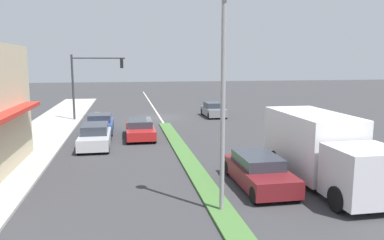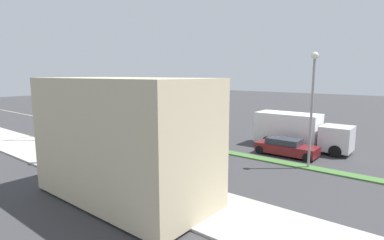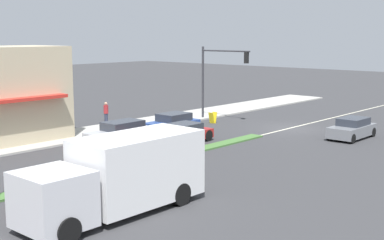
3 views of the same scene
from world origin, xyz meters
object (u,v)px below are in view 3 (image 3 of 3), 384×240
warning_aframe_sign (213,118)px  sedan_maroon (74,183)px  delivery_truck (120,175)px  hatchback_red (179,134)px  pedestrian (106,113)px  traffic_signal_main (217,71)px  sedan_silver (121,133)px  coupe_blue (173,124)px  suv_grey (352,129)px

warning_aframe_sign → sedan_maroon: (-7.72, 18.27, 0.21)m
delivery_truck → hatchback_red: delivery_truck is taller
pedestrian → sedan_maroon: (-12.66, 12.02, -0.37)m
traffic_signal_main → pedestrian: 9.11m
pedestrian → sedan_silver: bearing=148.9°
sedan_maroon → coupe_blue: bearing=-61.6°
warning_aframe_sign → coupe_blue: bearing=96.0°
traffic_signal_main → pedestrian: traffic_signal_main is taller
pedestrian → warning_aframe_sign: bearing=-128.3°
warning_aframe_sign → sedan_maroon: 19.84m
delivery_truck → coupe_blue: (10.00, -13.23, -0.83)m
traffic_signal_main → delivery_truck: traffic_signal_main is taller
coupe_blue → suv_grey: coupe_blue is taller
coupe_blue → delivery_truck: bearing=127.1°
sedan_silver → hatchback_red: bearing=-141.0°
coupe_blue → sedan_silver: size_ratio=0.85×
coupe_blue → hatchback_red: coupe_blue is taller
delivery_truck → suv_grey: 19.56m
warning_aframe_sign → coupe_blue: coupe_blue is taller
delivery_truck → hatchback_red: (7.20, -10.89, -0.87)m
sedan_maroon → suv_grey: suv_grey is taller
pedestrian → traffic_signal_main: bearing=-120.1°
warning_aframe_sign → hatchback_red: size_ratio=0.18×
traffic_signal_main → hatchback_red: traffic_signal_main is taller
traffic_signal_main → coupe_blue: size_ratio=1.47×
traffic_signal_main → coupe_blue: (-1.12, 6.15, -3.26)m
traffic_signal_main → warning_aframe_sign: size_ratio=6.69×
traffic_signal_main → suv_grey: bearing=-179.2°
sedan_maroon → sedan_silver: sedan_silver is taller
traffic_signal_main → sedan_maroon: bearing=113.1°
sedan_maroon → hatchback_red: bearing=-68.2°
sedan_maroon → sedan_silver: 11.31m
sedan_maroon → delivery_truck: bearing=-177.9°
sedan_silver → coupe_blue: bearing=-90.0°
warning_aframe_sign → suv_grey: suv_grey is taller
pedestrian → sedan_silver: (-5.46, 3.30, -0.35)m
sedan_silver → warning_aframe_sign: bearing=-86.9°
pedestrian → coupe_blue: size_ratio=0.44×
traffic_signal_main → suv_grey: (-11.12, -0.16, -3.26)m
pedestrian → suv_grey: bearing=-153.7°
warning_aframe_sign → suv_grey: size_ratio=0.22×
traffic_signal_main → warning_aframe_sign: 3.73m
sedan_maroon → sedan_silver: bearing=-50.5°
delivery_truck → sedan_silver: bearing=-40.8°
traffic_signal_main → suv_grey: size_ratio=1.47×
sedan_maroon → hatchback_red: size_ratio=0.97×
pedestrian → coupe_blue: 5.63m
suv_grey → pedestrian: bearing=26.3°
pedestrian → sedan_maroon: size_ratio=0.38×
delivery_truck → sedan_maroon: bearing=2.1°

